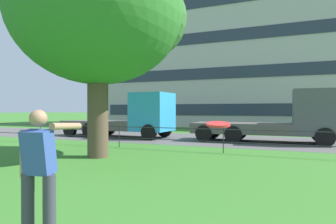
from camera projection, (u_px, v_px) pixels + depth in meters
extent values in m
cube|color=#565454|center=(243.00, 141.00, 16.54)|extent=(80.00, 6.95, 0.01)
cylinder|color=#232328|center=(40.00, 133.00, 15.62)|extent=(0.04, 0.04, 1.00)
cylinder|color=#232328|center=(119.00, 136.00, 13.72)|extent=(0.04, 0.04, 1.00)
cylinder|color=#232328|center=(223.00, 141.00, 11.83)|extent=(0.04, 0.04, 1.00)
cylinder|color=#232328|center=(223.00, 142.00, 11.83)|extent=(38.86, 0.03, 0.03)
cylinder|color=#232328|center=(223.00, 129.00, 11.83)|extent=(38.86, 0.03, 0.03)
cylinder|color=brown|center=(98.00, 108.00, 10.82)|extent=(0.75, 0.75, 3.61)
ellipsoid|color=#33752D|center=(98.00, 11.00, 10.79)|extent=(6.29, 6.29, 5.35)
sphere|color=#34682F|center=(146.00, 18.00, 10.98)|extent=(3.02, 3.02, 3.02)
cylinder|color=#383842|center=(28.00, 209.00, 3.82)|extent=(0.16, 0.16, 0.92)
cylinder|color=#383842|center=(49.00, 211.00, 3.74)|extent=(0.16, 0.16, 0.92)
cube|color=#334C99|center=(38.00, 152.00, 3.77)|extent=(0.40, 0.35, 0.59)
sphere|color=#A87A5B|center=(38.00, 118.00, 3.77)|extent=(0.22, 0.22, 0.22)
cylinder|color=#A87A5B|center=(66.00, 126.00, 4.02)|extent=(0.18, 0.63, 0.12)
cylinder|color=#A87A5B|center=(24.00, 154.00, 3.83)|extent=(0.09, 0.09, 0.62)
cylinder|color=red|center=(218.00, 124.00, 3.31)|extent=(0.34, 0.34, 0.07)
cube|color=#2D99D1|center=(152.00, 112.00, 17.95)|extent=(2.15, 2.34, 2.30)
cube|color=#283342|center=(166.00, 106.00, 17.59)|extent=(0.16, 1.84, 0.87)
cube|color=#56514C|center=(103.00, 125.00, 19.45)|extent=(5.25, 2.41, 0.56)
cylinder|color=black|center=(164.00, 130.00, 18.80)|extent=(0.91, 0.32, 0.90)
cylinder|color=black|center=(149.00, 132.00, 16.87)|extent=(0.91, 0.32, 0.90)
cylinder|color=black|center=(109.00, 128.00, 20.53)|extent=(0.91, 0.32, 0.90)
cylinder|color=black|center=(89.00, 130.00, 18.60)|extent=(0.91, 0.32, 0.90)
cylinder|color=black|center=(91.00, 128.00, 21.17)|extent=(0.91, 0.32, 0.90)
cylinder|color=black|center=(70.00, 129.00, 19.23)|extent=(0.91, 0.32, 0.90)
cube|color=#4C4C51|center=(315.00, 112.00, 14.90)|extent=(2.16, 2.35, 2.30)
cube|color=#283342|center=(336.00, 105.00, 14.57)|extent=(0.17, 1.84, 0.87)
cube|color=#56514C|center=(241.00, 128.00, 16.24)|extent=(5.26, 2.43, 0.56)
cylinder|color=black|center=(320.00, 134.00, 15.78)|extent=(0.91, 0.32, 0.90)
cylinder|color=black|center=(325.00, 137.00, 13.81)|extent=(0.91, 0.32, 0.90)
cylinder|color=black|center=(239.00, 132.00, 17.33)|extent=(0.91, 0.32, 0.90)
cylinder|color=black|center=(233.00, 134.00, 15.36)|extent=(0.91, 0.32, 0.90)
cylinder|color=black|center=(213.00, 131.00, 17.90)|extent=(0.91, 0.32, 0.90)
cylinder|color=black|center=(204.00, 134.00, 15.93)|extent=(0.91, 0.32, 0.90)
cube|color=#B7B2AD|center=(238.00, 62.00, 32.41)|extent=(31.19, 10.17, 13.91)
cube|color=#283342|center=(229.00, 110.00, 27.74)|extent=(26.20, 0.06, 1.10)
cube|color=#283342|center=(229.00, 72.00, 27.71)|extent=(26.20, 0.06, 1.10)
cube|color=#283342|center=(229.00, 35.00, 27.69)|extent=(26.20, 0.06, 1.10)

